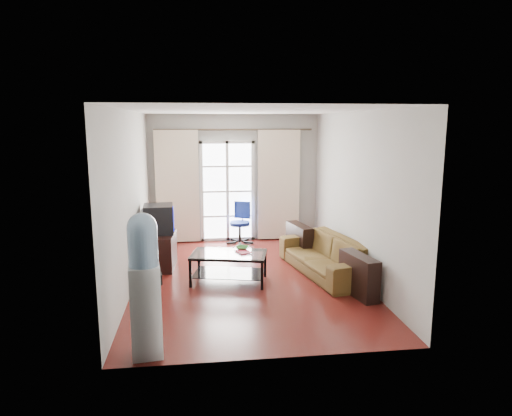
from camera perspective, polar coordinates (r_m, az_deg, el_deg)
The scene contains 20 objects.
floor at distance 7.57m, azimuth -1.08°, elevation -8.82°, with size 5.20×5.20×0.00m, color maroon.
ceiling at distance 7.14m, azimuth -1.15°, elevation 12.07°, with size 5.20×5.20×0.00m, color white.
wall_back at distance 9.80m, azimuth -2.75°, elevation 3.74°, with size 3.60×0.02×2.70m, color #B0AFA7.
wall_front at distance 4.71m, azimuth 2.30°, elevation -3.71°, with size 3.60×0.02×2.70m, color #B0AFA7.
wall_left at distance 7.27m, azimuth -15.37°, elevation 0.99°, with size 0.02×5.20×2.70m, color #B0AFA7.
wall_right at distance 7.64m, azimuth 12.44°, elevation 1.57°, with size 0.02×5.20×2.70m, color #B0AFA7.
french_door at distance 9.77m, azimuth -3.59°, elevation 2.08°, with size 1.16×0.06×2.15m.
curtain_rod at distance 9.63m, azimuth -2.76°, elevation 9.76°, with size 0.04×0.04×3.30m, color #4C3F2D.
curtain_left at distance 9.68m, azimuth -9.79°, elevation 2.61°, with size 0.90×0.07×2.35m, color #F2E0C2.
curtain_right at distance 9.82m, azimuth 2.85°, elevation 2.87°, with size 0.90×0.07×2.35m, color #F2E0C2.
radiator at distance 9.97m, azimuth 1.94°, elevation -2.09°, with size 0.64×0.12×0.64m, color gray.
sofa at distance 7.84m, azimuth 8.64°, elevation -5.86°, with size 1.24×2.25×0.62m, color brown.
coffee_table at distance 7.34m, azimuth -3.40°, elevation -6.94°, with size 1.29×0.92×0.48m.
bowl at distance 7.48m, azimuth -1.72°, elevation -5.03°, with size 0.27×0.27×0.05m, color #379953.
book at distance 7.26m, azimuth -2.26°, elevation -5.63°, with size 0.27×0.31×0.02m, color #B63316.
remote at distance 7.41m, azimuth -1.86°, elevation -5.32°, with size 0.14×0.04×0.02m, color black.
tv_stand at distance 8.23m, azimuth -12.10°, elevation -5.23°, with size 0.56×0.84×0.61m, color black.
crt_tv at distance 8.15m, azimuth -12.22°, elevation -1.35°, with size 0.58×0.57×0.50m.
task_chair at distance 9.68m, azimuth -1.99°, elevation -2.92°, with size 0.78×0.78×0.87m.
water_cooler at distance 5.07m, azimuth -13.76°, elevation -9.04°, with size 0.37×0.36×1.60m.
Camera 1 is at (-0.76, -7.10, 2.51)m, focal length 32.00 mm.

